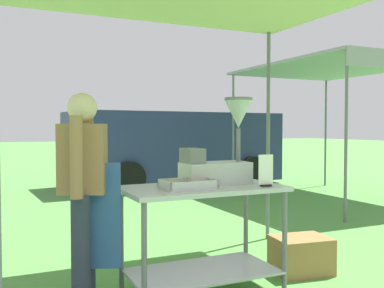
% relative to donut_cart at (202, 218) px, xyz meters
% --- Properties ---
extents(ground_plane, '(70.00, 70.00, 0.00)m').
position_rel_donut_cart_xyz_m(ground_plane, '(-0.28, 4.76, -0.63)').
color(ground_plane, '#519342').
extents(donut_cart, '(1.27, 0.68, 0.88)m').
position_rel_donut_cart_xyz_m(donut_cart, '(0.00, 0.00, 0.00)').
color(donut_cart, '#B7B7BC').
rests_on(donut_cart, ground).
extents(donut_tray, '(0.40, 0.27, 0.07)m').
position_rel_donut_cart_xyz_m(donut_tray, '(-0.18, -0.08, 0.28)').
color(donut_tray, '#B7B7BC').
rests_on(donut_tray, donut_cart).
extents(donut_fryer, '(0.62, 0.28, 0.72)m').
position_rel_donut_cart_xyz_m(donut_fryer, '(0.21, 0.09, 0.51)').
color(donut_fryer, '#B7B7BC').
rests_on(donut_fryer, donut_cart).
extents(menu_sign, '(0.13, 0.05, 0.25)m').
position_rel_donut_cart_xyz_m(menu_sign, '(0.45, -0.22, 0.36)').
color(menu_sign, black).
rests_on(menu_sign, donut_cart).
extents(vendor, '(0.46, 0.53, 1.61)m').
position_rel_donut_cart_xyz_m(vendor, '(-0.90, 0.18, 0.28)').
color(vendor, '#2D3347').
rests_on(vendor, ground).
extents(supply_crate, '(0.55, 0.45, 0.34)m').
position_rel_donut_cart_xyz_m(supply_crate, '(1.07, 0.11, -0.46)').
color(supply_crate, olive).
rests_on(supply_crate, ground).
extents(van_navy, '(4.98, 2.34, 1.69)m').
position_rel_donut_cart_xyz_m(van_navy, '(2.38, 6.31, 0.25)').
color(van_navy, navy).
rests_on(van_navy, ground).
extents(neighbour_tent, '(2.67, 3.37, 2.49)m').
position_rel_donut_cart_xyz_m(neighbour_tent, '(4.28, 3.11, 1.78)').
color(neighbour_tent, slate).
rests_on(neighbour_tent, ground).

